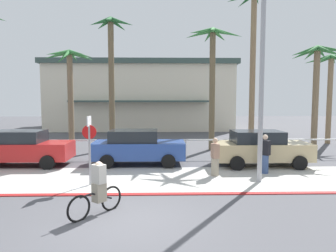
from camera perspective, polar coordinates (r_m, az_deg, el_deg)
ground_plane at (r=18.15m, az=-4.27°, el=-5.12°), size 80.00×80.00×0.00m
sidewalk_strip at (r=12.49m, az=-5.60°, el=-9.72°), size 44.00×4.00×0.02m
curb_paint at (r=10.57m, az=-6.41°, el=-12.44°), size 44.00×0.24×0.03m
building_backdrop at (r=35.60m, az=-4.72°, el=5.58°), size 19.43×12.80×7.11m
rail_fence at (r=16.54m, az=-4.55°, el=-3.17°), size 27.17×0.08×1.04m
stop_sign_bike_lane at (r=11.64m, az=-14.34°, el=-2.57°), size 0.52×0.56×2.56m
streetlight_curb at (r=11.96m, az=17.36°, el=10.04°), size 0.24×2.54×7.50m
palm_tree_1 at (r=20.89m, az=-17.67°, el=9.43°), size 3.12×3.18×6.32m
palm_tree_2 at (r=19.99m, az=-10.49°, el=13.22°), size 2.75×2.97×8.26m
palm_tree_3 at (r=19.64m, az=8.23°, el=12.21°), size 3.55×3.30×7.57m
palm_tree_4 at (r=21.00m, az=15.49°, el=15.06°), size 3.34×2.95×9.96m
palm_tree_5 at (r=20.55m, az=25.86°, el=9.33°), size 3.33×3.33×6.36m
palm_tree_6 at (r=24.93m, az=27.80°, el=8.08°), size 3.00×3.00×6.36m
car_red_1 at (r=16.28m, az=-25.26°, el=-3.65°), size 4.40×2.02×1.69m
car_blue_2 at (r=15.04m, az=-5.61°, el=-3.87°), size 4.40×2.02×1.69m
car_tan_3 at (r=15.28m, az=16.80°, el=-3.92°), size 4.40×2.02×1.69m
cyclist_black_0 at (r=8.85m, az=-12.88°, el=-11.41°), size 1.23×1.42×1.50m
pedestrian_0 at (r=13.81m, az=17.49°, el=-5.26°), size 0.47×0.47×1.68m
pedestrian_1 at (r=12.92m, az=8.70°, el=-6.00°), size 0.36×0.43×1.59m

